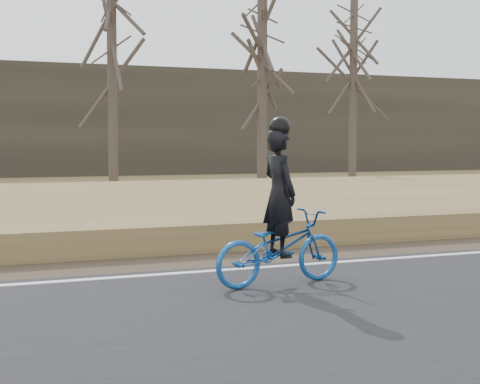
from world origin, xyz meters
name	(u,v)px	position (x,y,z in m)	size (l,w,h in m)	color
cyclist	(279,232)	(5.32, -0.89, 0.70)	(1.80, 0.84, 2.04)	#154D96
bare_tree_center	(112,78)	(6.16, 16.16, 4.15)	(0.36, 0.36, 8.30)	#493E36
bare_tree_right	(262,89)	(11.17, 14.09, 3.71)	(0.36, 0.36, 7.42)	#493E36
bare_tree_far_right	(353,85)	(17.53, 18.71, 4.43)	(0.36, 0.36, 8.86)	#493E36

